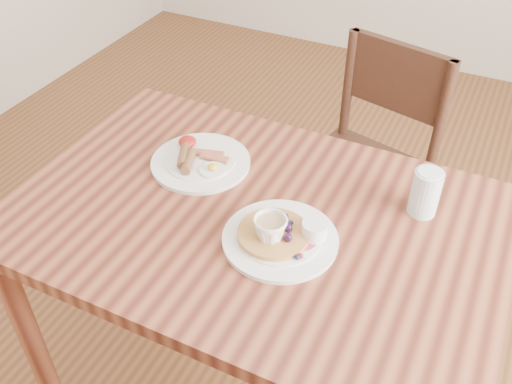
# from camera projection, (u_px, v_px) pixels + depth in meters

# --- Properties ---
(ground) EXTENTS (5.00, 5.00, 0.00)m
(ground) POSITION_uv_depth(u_px,v_px,m) (256.00, 384.00, 1.87)
(ground) COLOR brown
(ground) RESTS_ON ground
(dining_table) EXTENTS (1.20, 0.80, 0.75)m
(dining_table) POSITION_uv_depth(u_px,v_px,m) (256.00, 243.00, 1.46)
(dining_table) COLOR brown
(dining_table) RESTS_ON ground
(chair_far) EXTENTS (0.51, 0.51, 0.88)m
(chair_far) POSITION_uv_depth(u_px,v_px,m) (367.00, 160.00, 2.00)
(chair_far) COLOR #3E1F16
(chair_far) RESTS_ON ground
(pancake_plate) EXTENTS (0.27, 0.27, 0.06)m
(pancake_plate) POSITION_uv_depth(u_px,v_px,m) (282.00, 236.00, 1.31)
(pancake_plate) COLOR white
(pancake_plate) RESTS_ON dining_table
(breakfast_plate) EXTENTS (0.27, 0.27, 0.04)m
(breakfast_plate) POSITION_uv_depth(u_px,v_px,m) (199.00, 161.00, 1.55)
(breakfast_plate) COLOR white
(breakfast_plate) RESTS_ON dining_table
(teacup_saucer) EXTENTS (0.14, 0.14, 0.08)m
(teacup_saucer) POSITION_uv_depth(u_px,v_px,m) (270.00, 234.00, 1.29)
(teacup_saucer) COLOR white
(teacup_saucer) RESTS_ON dining_table
(water_glass) EXTENTS (0.07, 0.07, 0.12)m
(water_glass) POSITION_uv_depth(u_px,v_px,m) (425.00, 193.00, 1.36)
(water_glass) COLOR silver
(water_glass) RESTS_ON dining_table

